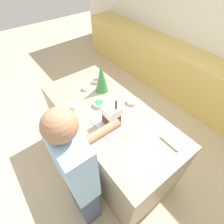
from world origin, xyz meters
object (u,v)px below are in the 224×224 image
at_px(candy_bowl_far_left, 86,88).
at_px(candy_bowl_near_tray_right, 99,103).
at_px(mug, 73,107).
at_px(person, 78,177).
at_px(gingerbread_house, 111,115).
at_px(candy_bowl_center_rear, 132,101).
at_px(baking_tray, 111,122).
at_px(decorative_tree, 101,78).
at_px(candy_bowl_front_corner, 96,81).
at_px(cookbook, 173,140).

bearing_deg(candy_bowl_far_left, candy_bowl_near_tray_right, -5.35).
bearing_deg(mug, person, -26.70).
bearing_deg(gingerbread_house, person, -65.16).
height_order(candy_bowl_center_rear, candy_bowl_far_left, candy_bowl_center_rear).
bearing_deg(person, candy_bowl_center_rear, 111.11).
distance_m(candy_bowl_far_left, person, 1.13).
height_order(baking_tray, decorative_tree, decorative_tree).
bearing_deg(candy_bowl_center_rear, gingerbread_house, -74.89).
xyz_separation_m(candy_bowl_front_corner, mug, (0.28, -0.50, 0.02)).
height_order(candy_bowl_center_rear, candy_bowl_near_tray_right, candy_bowl_near_tray_right).
relative_size(gingerbread_house, candy_bowl_front_corner, 3.32).
bearing_deg(mug, cookbook, 30.36).
bearing_deg(baking_tray, mug, -150.78).
xyz_separation_m(candy_bowl_far_left, candy_bowl_near_tray_right, (0.35, -0.03, 0.01)).
xyz_separation_m(decorative_tree, candy_bowl_center_rear, (0.41, 0.14, -0.16)).
distance_m(candy_bowl_far_left, mug, 0.39).
xyz_separation_m(cookbook, mug, (-0.96, -0.56, 0.03)).
height_order(candy_bowl_far_left, candy_bowl_near_tray_right, candy_bowl_near_tray_right).
xyz_separation_m(baking_tray, gingerbread_house, (0.00, 0.00, 0.12)).
xyz_separation_m(candy_bowl_front_corner, cookbook, (1.24, 0.07, -0.01)).
xyz_separation_m(decorative_tree, cookbook, (1.06, 0.09, -0.17)).
bearing_deg(candy_bowl_near_tray_right, candy_bowl_front_corner, 150.66).
distance_m(cookbook, mug, 1.12).
bearing_deg(candy_bowl_near_tray_right, gingerbread_house, -8.93).
bearing_deg(gingerbread_house, decorative_tree, 155.06).
relative_size(candy_bowl_near_tray_right, person, 0.08).
bearing_deg(candy_bowl_front_corner, cookbook, 3.02).
bearing_deg(baking_tray, candy_bowl_near_tray_right, 171.01).
relative_size(candy_bowl_near_tray_right, cookbook, 0.61).
bearing_deg(candy_bowl_center_rear, mug, -117.00).
relative_size(baking_tray, candy_bowl_center_rear, 2.85).
distance_m(candy_bowl_far_left, candy_bowl_front_corner, 0.19).
height_order(gingerbread_house, mug, gingerbread_house).
relative_size(decorative_tree, candy_bowl_near_tray_right, 2.76).
xyz_separation_m(candy_bowl_front_corner, person, (0.96, -0.84, -0.09)).
height_order(baking_tray, candy_bowl_center_rear, candy_bowl_center_rear).
distance_m(cookbook, person, 0.95).
bearing_deg(cookbook, person, -107.20).
distance_m(baking_tray, candy_bowl_near_tray_right, 0.31).
xyz_separation_m(mug, person, (0.68, -0.34, -0.11)).
xyz_separation_m(baking_tray, person, (0.27, -0.58, -0.08)).
xyz_separation_m(baking_tray, candy_bowl_center_rear, (-0.10, 0.38, 0.02)).
relative_size(cookbook, mug, 2.61).
height_order(decorative_tree, mug, decorative_tree).
height_order(mug, person, person).
bearing_deg(person, decorative_tree, 133.70).
height_order(candy_bowl_far_left, mug, mug).
distance_m(mug, person, 0.77).
distance_m(gingerbread_house, mug, 0.48).
height_order(decorative_tree, candy_bowl_far_left, decorative_tree).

